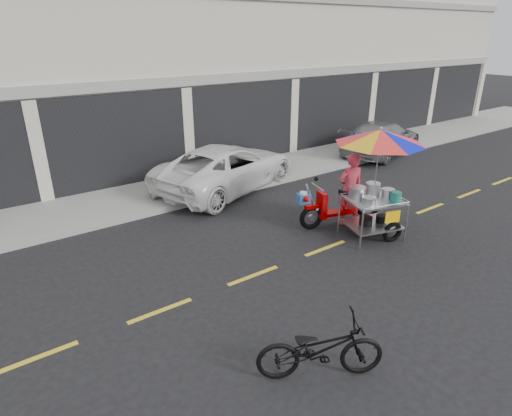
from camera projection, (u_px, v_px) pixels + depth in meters
ground at (325, 248)px, 9.66m from camera, size 90.00×90.00×0.00m
sidewalk at (205, 181)px, 13.75m from camera, size 45.00×3.00×0.15m
shophouse_block at (199, 39)px, 17.49m from camera, size 36.00×8.11×10.40m
centerline at (325, 248)px, 9.66m from camera, size 42.00×0.10×0.01m
white_pickup at (227, 167)px, 13.07m from camera, size 5.42×3.72×1.38m
silver_pickup at (381, 138)px, 16.84m from camera, size 4.80×2.96×1.30m
near_bicycle at (320, 348)px, 5.93m from camera, size 1.86×1.45×0.94m
food_vendor_rig at (367, 166)px, 9.89m from camera, size 2.58×2.55×2.62m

